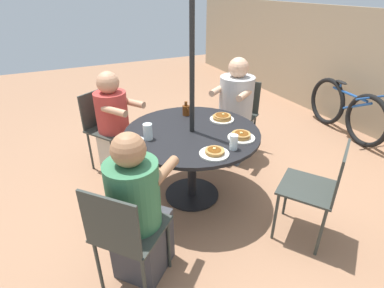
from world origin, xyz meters
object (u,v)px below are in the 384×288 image
(patio_chair_east, at_px, (124,232))
(diner_east, at_px, (138,214))
(diner_west, at_px, (234,114))
(pancake_plate_a, at_px, (222,118))
(pancake_plate_c, at_px, (214,153))
(drinking_glass_a, at_px, (148,132))
(patio_chair_south, at_px, (319,186))
(diner_north, at_px, (116,127))
(drinking_glass_b, at_px, (234,142))
(bicycle, at_px, (345,110))
(patio_chair_west, at_px, (240,111))
(pancake_plate_b, at_px, (241,136))
(patio_chair_north, at_px, (105,124))
(patio_table, at_px, (192,141))
(syrup_bottle, at_px, (186,110))
(coffee_cup, at_px, (138,144))

(patio_chair_east, relative_size, diner_east, 0.76)
(diner_west, distance_m, pancake_plate_a, 0.64)
(pancake_plate_c, height_order, drinking_glass_a, drinking_glass_a)
(patio_chair_south, bearing_deg, diner_north, 89.61)
(drinking_glass_b, bearing_deg, bicycle, 108.68)
(diner_north, bearing_deg, diner_east, 49.50)
(patio_chair_east, distance_m, drinking_glass_b, 1.07)
(patio_chair_east, xyz_separation_m, pancake_plate_a, (-0.86, 1.21, 0.22))
(patio_chair_west, height_order, pancake_plate_b, patio_chair_west)
(patio_chair_south, relative_size, drinking_glass_a, 6.33)
(diner_north, height_order, patio_chair_west, diner_north)
(patio_chair_north, xyz_separation_m, diner_east, (1.59, -0.10, 0.01))
(patio_chair_south, bearing_deg, drinking_glass_a, 103.01)
(patio_table, distance_m, diner_east, 0.97)
(pancake_plate_b, bearing_deg, diner_north, -142.96)
(drinking_glass_b, bearing_deg, pancake_plate_b, 128.47)
(diner_west, relative_size, pancake_plate_c, 5.05)
(pancake_plate_c, height_order, bicycle, pancake_plate_c)
(patio_chair_east, distance_m, patio_chair_west, 2.25)
(patio_chair_south, relative_size, diner_west, 0.73)
(patio_chair_south, bearing_deg, pancake_plate_b, 82.82)
(diner_west, bearing_deg, diner_north, 44.95)
(drinking_glass_a, bearing_deg, patio_chair_south, 47.07)
(patio_chair_east, relative_size, pancake_plate_b, 3.71)
(patio_chair_west, xyz_separation_m, bicycle, (0.26, 1.59, -0.16))
(patio_chair_east, xyz_separation_m, patio_chair_south, (0.18, 1.47, 0.00))
(diner_east, distance_m, diner_west, 1.92)
(diner_east, xyz_separation_m, pancake_plate_a, (-0.75, 1.09, 0.21))
(bicycle, bearing_deg, patio_chair_south, -46.72)
(pancake_plate_b, bearing_deg, pancake_plate_a, 172.36)
(patio_chair_north, relative_size, diner_north, 0.78)
(syrup_bottle, bearing_deg, diner_west, 103.04)
(drinking_glass_b, distance_m, bicycle, 2.54)
(patio_chair_south, distance_m, pancake_plate_a, 1.09)
(patio_chair_south, height_order, coffee_cup, patio_chair_south)
(diner_east, bearing_deg, pancake_plate_a, 82.29)
(diner_west, relative_size, coffee_cup, 12.42)
(pancake_plate_a, relative_size, drinking_glass_b, 1.90)
(drinking_glass_a, bearing_deg, diner_west, 112.47)
(patio_chair_north, xyz_separation_m, bicycle, (0.58, 3.15, -0.16))
(diner_west, bearing_deg, pancake_plate_a, 101.48)
(drinking_glass_a, bearing_deg, coffee_cup, -41.09)
(pancake_plate_a, distance_m, drinking_glass_b, 0.58)
(drinking_glass_b, bearing_deg, diner_north, -151.27)
(pancake_plate_b, xyz_separation_m, coffee_cup, (-0.19, -0.85, 0.03))
(patio_table, bearing_deg, patio_chair_west, 123.22)
(patio_table, relative_size, diner_north, 1.10)
(patio_chair_north, bearing_deg, bicycle, 136.28)
(diner_west, height_order, syrup_bottle, diner_west)
(diner_north, xyz_separation_m, diner_west, (0.28, 1.33, 0.02))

